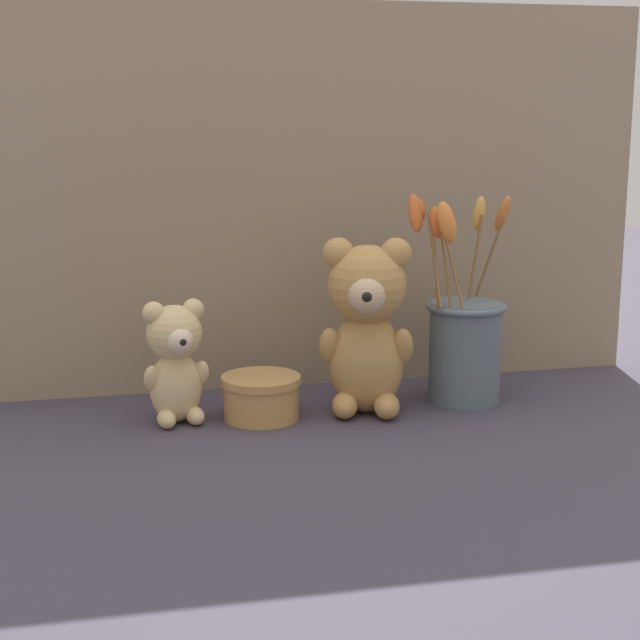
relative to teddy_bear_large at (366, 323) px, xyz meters
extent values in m
plane|color=#3D3847|center=(-0.06, 0.00, -0.13)|extent=(4.00, 4.00, 0.00)
cube|color=gray|center=(-0.06, 0.17, 0.16)|extent=(1.09, 0.02, 0.59)
ellipsoid|color=tan|center=(0.00, 0.00, -0.06)|extent=(0.13, 0.11, 0.15)
sphere|color=tan|center=(0.00, 0.00, 0.05)|extent=(0.11, 0.11, 0.11)
sphere|color=#D1B289|center=(-0.01, -0.04, 0.05)|extent=(0.05, 0.05, 0.05)
sphere|color=black|center=(-0.02, -0.06, 0.05)|extent=(0.02, 0.02, 0.02)
sphere|color=tan|center=(0.04, -0.01, 0.10)|extent=(0.04, 0.04, 0.04)
sphere|color=tan|center=(-0.04, 0.01, 0.10)|extent=(0.04, 0.04, 0.04)
ellipsoid|color=tan|center=(0.05, -0.02, -0.03)|extent=(0.04, 0.06, 0.07)
ellipsoid|color=tan|center=(-0.05, 0.01, -0.03)|extent=(0.04, 0.06, 0.07)
ellipsoid|color=tan|center=(0.02, -0.03, -0.11)|extent=(0.05, 0.07, 0.04)
ellipsoid|color=tan|center=(-0.04, -0.02, -0.11)|extent=(0.05, 0.07, 0.04)
ellipsoid|color=#DBBC84|center=(-0.27, 0.01, -0.08)|extent=(0.08, 0.07, 0.10)
sphere|color=#DBBC84|center=(-0.27, 0.01, 0.00)|extent=(0.08, 0.08, 0.08)
sphere|color=beige|center=(-0.26, -0.01, -0.01)|extent=(0.04, 0.04, 0.04)
sphere|color=black|center=(-0.26, -0.03, -0.01)|extent=(0.01, 0.01, 0.01)
sphere|color=#DBBC84|center=(-0.24, 0.02, 0.03)|extent=(0.03, 0.03, 0.03)
sphere|color=#DBBC84|center=(-0.30, 0.01, 0.03)|extent=(0.03, 0.03, 0.03)
ellipsoid|color=#DBBC84|center=(-0.23, 0.01, -0.06)|extent=(0.03, 0.04, 0.04)
ellipsoid|color=#DBBC84|center=(-0.30, 0.00, -0.06)|extent=(0.03, 0.04, 0.04)
ellipsoid|color=#DBBC84|center=(-0.24, 0.00, -0.12)|extent=(0.03, 0.04, 0.02)
ellipsoid|color=#DBBC84|center=(-0.28, -0.01, -0.12)|extent=(0.03, 0.04, 0.02)
cylinder|color=slate|center=(0.16, 0.02, -0.06)|extent=(0.11, 0.11, 0.15)
torus|color=slate|center=(0.16, 0.02, 0.01)|extent=(0.12, 0.12, 0.01)
cylinder|color=olive|center=(0.11, 0.03, 0.09)|extent=(0.01, 0.06, 0.14)
ellipsoid|color=#C65B28|center=(0.08, 0.03, 0.15)|extent=(0.03, 0.04, 0.04)
cylinder|color=olive|center=(0.11, 0.02, 0.08)|extent=(0.01, 0.06, 0.14)
ellipsoid|color=#C65B28|center=(0.08, 0.02, 0.15)|extent=(0.02, 0.04, 0.06)
cylinder|color=olive|center=(0.12, 0.02, 0.08)|extent=(0.01, 0.04, 0.12)
ellipsoid|color=#C65B28|center=(0.10, 0.01, 0.14)|extent=(0.03, 0.03, 0.05)
cylinder|color=olive|center=(0.13, 0.00, 0.08)|extent=(0.03, 0.04, 0.12)
ellipsoid|color=orange|center=(0.11, -0.01, 0.14)|extent=(0.05, 0.05, 0.06)
cylinder|color=olive|center=(0.18, 0.05, 0.08)|extent=(0.02, 0.02, 0.13)
ellipsoid|color=gold|center=(0.18, 0.05, 0.14)|extent=(0.03, 0.03, 0.05)
cylinder|color=olive|center=(0.20, 0.04, 0.08)|extent=(0.03, 0.05, 0.13)
ellipsoid|color=orange|center=(0.22, 0.05, 0.14)|extent=(0.03, 0.04, 0.06)
cylinder|color=tan|center=(-0.15, 0.00, -0.11)|extent=(0.11, 0.11, 0.05)
cylinder|color=tan|center=(-0.15, 0.00, -0.08)|extent=(0.11, 0.11, 0.01)
camera|label=1|loc=(-0.35, -1.30, 0.29)|focal=55.00mm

